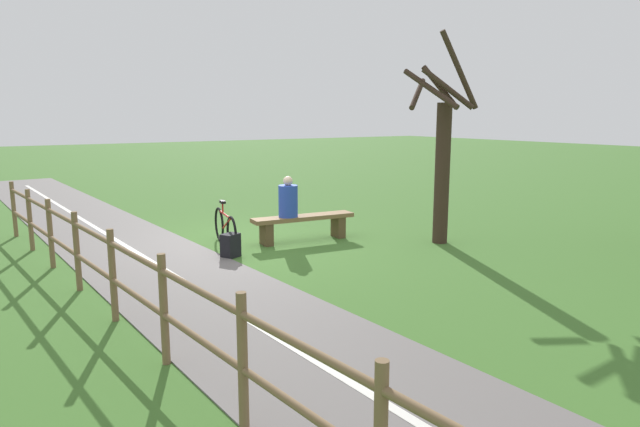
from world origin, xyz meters
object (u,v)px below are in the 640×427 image
Objects in this scene: bench at (303,223)px; person_seated at (288,200)px; tree_mid_field at (442,155)px; backpack at (230,246)px; bicycle at (225,228)px.

person_seated is at bearing 0.00° from bench.
tree_mid_field is (-2.05, 1.56, 1.31)m from bench.
bench is 0.57m from person_seated.
backpack is (1.38, 0.42, -0.62)m from person_seated.
person_seated is 0.47× the size of bicycle.
person_seated is (0.31, -0.03, 0.47)m from bench.
backpack is (1.70, 0.39, -0.15)m from bench.
bench is 1.25× the size of bicycle.
bicycle is at bearing -28.87° from tree_mid_field.
backpack is 4.19m from tree_mid_field.
bicycle is at bearing -8.25° from bench.
bicycle is at bearing -10.43° from person_seated.
tree_mid_field reaches higher than bench.
backpack is at bearing -7.07° from bicycle.
person_seated is 1.57m from backpack.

